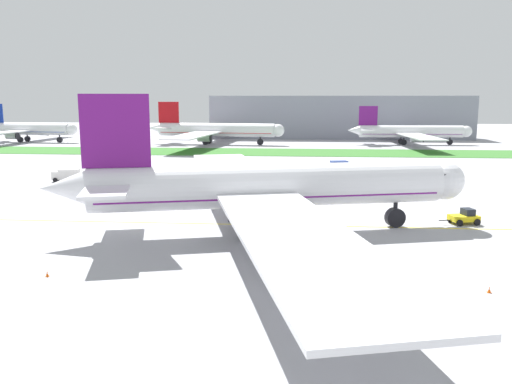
% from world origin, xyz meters
% --- Properties ---
extents(ground_plane, '(600.00, 600.00, 0.00)m').
position_xyz_m(ground_plane, '(0.00, 0.00, 0.00)').
color(ground_plane, '#9E9EA3').
rests_on(ground_plane, ground).
extents(apron_taxi_line, '(280.00, 0.36, 0.01)m').
position_xyz_m(apron_taxi_line, '(0.00, 1.83, 0.00)').
color(apron_taxi_line, yellow).
rests_on(apron_taxi_line, ground).
extents(grass_median_strip, '(320.00, 24.00, 0.10)m').
position_xyz_m(grass_median_strip, '(0.00, 100.01, 0.05)').
color(grass_median_strip, '#38722D').
rests_on(grass_median_strip, ground).
extents(airliner_foreground, '(52.94, 85.31, 17.46)m').
position_xyz_m(airliner_foreground, '(-4.64, -2.37, 5.93)').
color(airliner_foreground, white).
rests_on(airliner_foreground, ground).
extents(pushback_tug, '(5.63, 3.44, 2.11)m').
position_xyz_m(pushback_tug, '(22.32, 4.72, 0.96)').
color(pushback_tug, yellow).
rests_on(pushback_tug, ground).
extents(ground_crew_wingwalker_port, '(0.51, 0.51, 1.77)m').
position_xyz_m(ground_crew_wingwalker_port, '(-9.92, 3.23, 1.07)').
color(ground_crew_wingwalker_port, black).
rests_on(ground_crew_wingwalker_port, ground).
extents(traffic_cone_near_nose, '(0.36, 0.36, 0.58)m').
position_xyz_m(traffic_cone_near_nose, '(16.58, -21.89, 0.28)').
color(traffic_cone_near_nose, '#F2590C').
rests_on(traffic_cone_near_nose, ground).
extents(traffic_cone_port_wing, '(0.36, 0.36, 0.58)m').
position_xyz_m(traffic_cone_port_wing, '(-24.40, -20.94, 0.28)').
color(traffic_cone_port_wing, '#F2590C').
rests_on(traffic_cone_port_wing, ground).
extents(service_truck_baggage_loader, '(5.60, 2.96, 2.51)m').
position_xyz_m(service_truck_baggage_loader, '(-48.36, 36.75, 1.39)').
color(service_truck_baggage_loader, white).
rests_on(service_truck_baggage_loader, ground).
extents(service_truck_fuel_bowser, '(5.34, 3.40, 2.71)m').
position_xyz_m(service_truck_fuel_bowser, '(9.43, 54.80, 1.49)').
color(service_truck_fuel_bowser, '#33478C').
rests_on(service_truck_fuel_bowser, ground).
extents(service_truck_catering_van, '(5.06, 4.01, 2.92)m').
position_xyz_m(service_truck_catering_van, '(-41.37, 54.79, 1.58)').
color(service_truck_catering_van, white).
rests_on(service_truck_catering_van, ground).
extents(parked_airliner_far_centre, '(40.94, 64.09, 14.85)m').
position_xyz_m(parked_airliner_far_centre, '(-106.25, 131.77, 5.04)').
color(parked_airliner_far_centre, white).
rests_on(parked_airliner_far_centre, ground).
extents(parked_airliner_far_right, '(52.13, 83.97, 15.68)m').
position_xyz_m(parked_airliner_far_right, '(-32.07, 127.55, 5.32)').
color(parked_airliner_far_right, white).
rests_on(parked_airliner_far_right, ground).
extents(parked_airliner_far_outer, '(45.58, 72.84, 14.16)m').
position_xyz_m(parked_airliner_far_outer, '(39.94, 132.14, 4.81)').
color(parked_airliner_far_outer, white).
rests_on(parked_airliner_far_outer, ground).
extents(terminal_building, '(109.74, 20.00, 18.00)m').
position_xyz_m(terminal_building, '(16.56, 164.04, 9.00)').
color(terminal_building, gray).
rests_on(terminal_building, ground).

